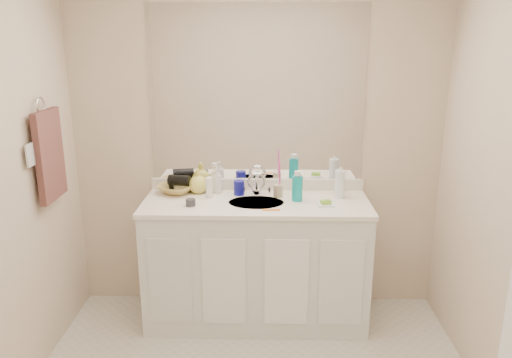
{
  "coord_description": "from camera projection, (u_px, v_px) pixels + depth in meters",
  "views": [
    {
      "loc": [
        0.07,
        -2.14,
        1.96
      ],
      "look_at": [
        0.0,
        0.97,
        1.05
      ],
      "focal_mm": 35.0,
      "sensor_mm": 36.0,
      "label": 1
    }
  ],
  "objects": [
    {
      "name": "wall_back",
      "position": [
        257.0,
        146.0,
        3.52
      ],
      "size": [
        2.6,
        0.02,
        2.4
      ],
      "primitive_type": "cube",
      "color": "beige",
      "rests_on": "floor"
    },
    {
      "name": "soap_bottle_cream",
      "position": [
        213.0,
        181.0,
        3.53
      ],
      "size": [
        0.09,
        0.09,
        0.16
      ],
      "primitive_type": "imported",
      "rotation": [
        0.0,
        0.0,
        0.29
      ],
      "color": "#FFFACF",
      "rests_on": "countertop"
    },
    {
      "name": "soap_dish",
      "position": [
        326.0,
        205.0,
        3.26
      ],
      "size": [
        0.11,
        0.09,
        0.01
      ],
      "primitive_type": "cube",
      "rotation": [
        0.0,
        0.0,
        0.01
      ],
      "color": "white",
      "rests_on": "countertop"
    },
    {
      "name": "soap_bottle_white",
      "position": [
        217.0,
        180.0,
        3.5
      ],
      "size": [
        0.07,
        0.07,
        0.18
      ],
      "primitive_type": "imported",
      "rotation": [
        0.0,
        0.0,
        -0.07
      ],
      "color": "white",
      "rests_on": "countertop"
    },
    {
      "name": "vanity_cabinet",
      "position": [
        256.0,
        263.0,
        3.47
      ],
      "size": [
        1.5,
        0.55,
        0.85
      ],
      "primitive_type": "cube",
      "color": "silver",
      "rests_on": "floor"
    },
    {
      "name": "soap_bottle_yellow",
      "position": [
        198.0,
        181.0,
        3.5
      ],
      "size": [
        0.14,
        0.14,
        0.17
      ],
      "primitive_type": "imported",
      "rotation": [
        0.0,
        0.0,
        -0.06
      ],
      "color": "#DDD556",
      "rests_on": "countertop"
    },
    {
      "name": "blue_mug",
      "position": [
        239.0,
        188.0,
        3.47
      ],
      "size": [
        0.09,
        0.09,
        0.1
      ],
      "primitive_type": "cylinder",
      "rotation": [
        0.0,
        0.0,
        0.2
      ],
      "color": "navy",
      "rests_on": "countertop"
    },
    {
      "name": "backsplash",
      "position": [
        257.0,
        184.0,
        3.58
      ],
      "size": [
        1.52,
        0.03,
        0.08
      ],
      "primitive_type": "cube",
      "color": "silver",
      "rests_on": "countertop"
    },
    {
      "name": "extra_white_bottle",
      "position": [
        209.0,
        188.0,
        3.39
      ],
      "size": [
        0.05,
        0.05,
        0.14
      ],
      "primitive_type": "cylinder",
      "rotation": [
        0.0,
        0.0,
        0.2
      ],
      "color": "white",
      "rests_on": "countertop"
    },
    {
      "name": "switch_plate",
      "position": [
        30.0,
        155.0,
        2.82
      ],
      "size": [
        0.01,
        0.08,
        0.13
      ],
      "primitive_type": "cube",
      "color": "silver",
      "rests_on": "wall_left"
    },
    {
      "name": "toothbrush",
      "position": [
        280.0,
        176.0,
        3.39
      ],
      "size": [
        0.02,
        0.04,
        0.21
      ],
      "primitive_type": "cylinder",
      "rotation": [
        0.14,
        0.0,
        -0.17
      ],
      "color": "#FF43B3",
      "rests_on": "tan_cup"
    },
    {
      "name": "wicker_basket",
      "position": [
        177.0,
        188.0,
        3.52
      ],
      "size": [
        0.33,
        0.33,
        0.06
      ],
      "primitive_type": "imported",
      "rotation": [
        0.0,
        0.0,
        -0.42
      ],
      "color": "#B09147",
      "rests_on": "countertop"
    },
    {
      "name": "hand_towel",
      "position": [
        50.0,
        155.0,
        3.03
      ],
      "size": [
        0.04,
        0.32,
        0.55
      ],
      "primitive_type": "cube",
      "color": "#412422",
      "rests_on": "towel_ring"
    },
    {
      "name": "towel_ring",
      "position": [
        41.0,
        106.0,
        2.94
      ],
      "size": [
        0.01,
        0.11,
        0.11
      ],
      "primitive_type": "torus",
      "rotation": [
        0.0,
        1.57,
        0.0
      ],
      "color": "silver",
      "rests_on": "wall_left"
    },
    {
      "name": "faucet",
      "position": [
        257.0,
        186.0,
        3.48
      ],
      "size": [
        0.02,
        0.02,
        0.11
      ],
      "primitive_type": "cylinder",
      "color": "silver",
      "rests_on": "countertop"
    },
    {
      "name": "countertop",
      "position": [
        256.0,
        203.0,
        3.35
      ],
      "size": [
        1.52,
        0.57,
        0.03
      ],
      "primitive_type": "cube",
      "color": "white",
      "rests_on": "vanity_cabinet"
    },
    {
      "name": "orange_comb",
      "position": [
        271.0,
        210.0,
        3.17
      ],
      "size": [
        0.11,
        0.03,
        0.0
      ],
      "primitive_type": "cube",
      "rotation": [
        0.0,
        0.0,
        0.09
      ],
      "color": "orange",
      "rests_on": "countertop"
    },
    {
      "name": "mirror",
      "position": [
        257.0,
        95.0,
        3.41
      ],
      "size": [
        1.48,
        0.01,
        1.2
      ],
      "primitive_type": "cube",
      "color": "white",
      "rests_on": "wall_back"
    },
    {
      "name": "tan_cup",
      "position": [
        278.0,
        191.0,
        3.42
      ],
      "size": [
        0.08,
        0.08,
        0.08
      ],
      "primitive_type": "cylinder",
      "rotation": [
        0.0,
        0.0,
        0.41
      ],
      "color": "tan",
      "rests_on": "countertop"
    },
    {
      "name": "dark_jar",
      "position": [
        191.0,
        202.0,
        3.25
      ],
      "size": [
        0.07,
        0.07,
        0.04
      ],
      "primitive_type": "cylinder",
      "rotation": [
        0.0,
        0.0,
        0.16
      ],
      "color": "#302F36",
      "rests_on": "countertop"
    },
    {
      "name": "sink_basin",
      "position": [
        256.0,
        204.0,
        3.33
      ],
      "size": [
        0.37,
        0.37,
        0.02
      ],
      "primitive_type": "cylinder",
      "color": "beige",
      "rests_on": "countertop"
    },
    {
      "name": "green_soap",
      "position": [
        326.0,
        202.0,
        3.25
      ],
      "size": [
        0.07,
        0.06,
        0.02
      ],
      "primitive_type": "cube",
      "rotation": [
        0.0,
        0.0,
        0.27
      ],
      "color": "#7FBC2D",
      "rests_on": "soap_dish"
    },
    {
      "name": "clear_pump_bottle",
      "position": [
        340.0,
        184.0,
        3.4
      ],
      "size": [
        0.09,
        0.09,
        0.19
      ],
      "primitive_type": "cylinder",
      "rotation": [
        0.0,
        0.0,
        0.26
      ],
      "color": "white",
      "rests_on": "countertop"
    },
    {
      "name": "mouthwash_bottle",
      "position": [
        297.0,
        188.0,
        3.34
      ],
      "size": [
        0.09,
        0.09,
        0.17
      ],
      "primitive_type": "cylinder",
      "rotation": [
        0.0,
        0.0,
        -0.3
      ],
      "color": "#0D9EA5",
      "rests_on": "countertop"
    },
    {
      "name": "hair_dryer",
      "position": [
        179.0,
        180.0,
        3.5
      ],
      "size": [
        0.16,
        0.11,
        0.08
      ],
      "primitive_type": "cylinder",
      "rotation": [
        0.0,
        1.57,
        -0.21
      ],
      "color": "black",
      "rests_on": "wicker_basket"
    }
  ]
}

